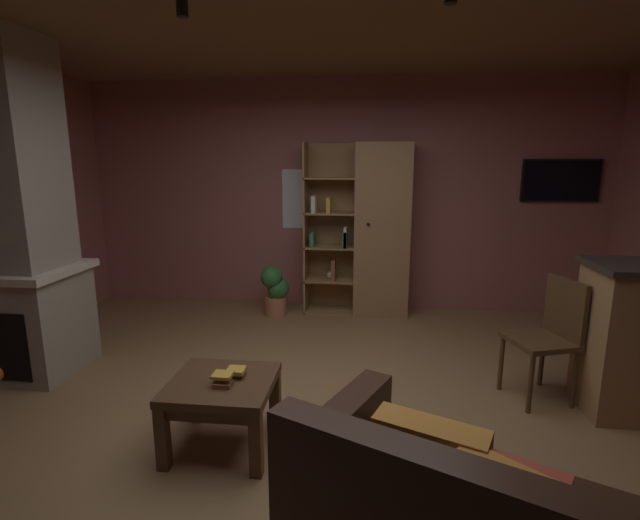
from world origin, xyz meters
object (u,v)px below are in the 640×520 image
(bookshelf_cabinet, at_px, (374,231))
(wall_mounted_tv, at_px, (561,180))
(table_book_0, at_px, (223,384))
(dining_chair, at_px, (550,331))
(potted_floor_plant, at_px, (275,290))
(stone_fireplace, at_px, (13,229))
(table_book_2, at_px, (223,375))
(coffee_table, at_px, (222,394))
(table_book_1, at_px, (236,370))

(bookshelf_cabinet, xyz_separation_m, wall_mounted_tv, (2.07, 0.21, 0.58))
(bookshelf_cabinet, relative_size, table_book_0, 18.64)
(dining_chair, relative_size, potted_floor_plant, 1.55)
(stone_fireplace, distance_m, dining_chair, 4.28)
(stone_fireplace, xyz_separation_m, table_book_2, (2.03, -0.93, -0.72))
(coffee_table, bearing_deg, table_book_1, 38.62)
(dining_chair, height_order, potted_floor_plant, dining_chair)
(table_book_1, distance_m, table_book_2, 0.13)
(stone_fireplace, height_order, table_book_1, stone_fireplace)
(coffee_table, bearing_deg, dining_chair, 21.58)
(table_book_0, relative_size, potted_floor_plant, 0.18)
(stone_fireplace, distance_m, wall_mounted_tv, 5.43)
(coffee_table, distance_m, table_book_1, 0.16)
(bookshelf_cabinet, bearing_deg, potted_floor_plant, -167.95)
(bookshelf_cabinet, relative_size, potted_floor_plant, 3.32)
(stone_fireplace, distance_m, table_book_1, 2.35)
(bookshelf_cabinet, height_order, table_book_1, bookshelf_cabinet)
(stone_fireplace, height_order, coffee_table, stone_fireplace)
(dining_chair, distance_m, wall_mounted_tv, 2.48)
(bookshelf_cabinet, xyz_separation_m, dining_chair, (1.31, -1.92, -0.45))
(table_book_2, xyz_separation_m, dining_chair, (2.20, 0.94, 0.02))
(table_book_2, relative_size, potted_floor_plant, 0.20)
(dining_chair, bearing_deg, stone_fireplace, -179.92)
(potted_floor_plant, xyz_separation_m, wall_mounted_tv, (3.19, 0.45, 1.25))
(table_book_2, xyz_separation_m, wall_mounted_tv, (2.96, 3.07, 1.05))
(stone_fireplace, relative_size, bookshelf_cabinet, 1.37)
(table_book_0, bearing_deg, coffee_table, 112.88)
(bookshelf_cabinet, relative_size, table_book_1, 17.77)
(bookshelf_cabinet, bearing_deg, table_book_2, -107.31)
(wall_mounted_tv, bearing_deg, bookshelf_cabinet, -174.17)
(table_book_1, bearing_deg, dining_chair, 20.88)
(bookshelf_cabinet, bearing_deg, wall_mounted_tv, 5.83)
(table_book_2, distance_m, dining_chair, 2.39)
(dining_chair, bearing_deg, potted_floor_plant, 145.47)
(stone_fireplace, xyz_separation_m, potted_floor_plant, (1.79, 1.68, -0.91))
(potted_floor_plant, bearing_deg, wall_mounted_tv, 8.05)
(table_book_0, height_order, wall_mounted_tv, wall_mounted_tv)
(bookshelf_cabinet, xyz_separation_m, table_book_0, (-0.89, -2.87, -0.52))
(dining_chair, bearing_deg, wall_mounted_tv, 70.37)
(table_book_0, relative_size, table_book_2, 0.91)
(bookshelf_cabinet, relative_size, coffee_table, 3.13)
(stone_fireplace, height_order, bookshelf_cabinet, stone_fireplace)
(table_book_0, xyz_separation_m, table_book_1, (0.04, 0.14, 0.03))
(stone_fireplace, relative_size, table_book_0, 25.62)
(table_book_0, distance_m, potted_floor_plant, 2.65)
(stone_fireplace, distance_m, table_book_0, 2.37)
(table_book_0, xyz_separation_m, potted_floor_plant, (-0.24, 2.63, -0.15))
(stone_fireplace, relative_size, potted_floor_plant, 4.56)
(table_book_0, bearing_deg, potted_floor_plant, 95.24)
(table_book_2, bearing_deg, dining_chair, 23.14)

